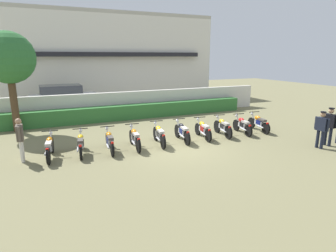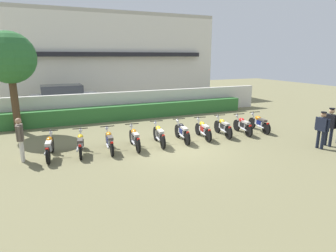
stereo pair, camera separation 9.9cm
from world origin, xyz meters
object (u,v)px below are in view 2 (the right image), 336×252
(motorcycle_in_row_5, at_px, (182,132))
(motorcycle_in_row_3, at_px, (135,138))
(inspector_person, at_px, (20,136))
(motorcycle_in_row_0, at_px, (50,147))
(motorcycle_in_row_4, at_px, (159,134))
(parked_car, at_px, (65,99))
(motorcycle_in_row_1, at_px, (81,143))
(motorcycle_in_row_7, at_px, (223,127))
(motorcycle_in_row_8, at_px, (243,125))
(motorcycle_in_row_6, at_px, (203,129))
(tree_near_inspector, at_px, (9,58))
(motorcycle_in_row_2, at_px, (109,141))
(officer_1, at_px, (330,124))
(officer_0, at_px, (322,127))
(motorcycle_in_row_9, at_px, (259,123))

(motorcycle_in_row_5, bearing_deg, motorcycle_in_row_3, 98.78)
(motorcycle_in_row_3, distance_m, inspector_person, 4.33)
(motorcycle_in_row_3, bearing_deg, motorcycle_in_row_0, 92.14)
(motorcycle_in_row_0, bearing_deg, motorcycle_in_row_3, -85.28)
(motorcycle_in_row_0, distance_m, motorcycle_in_row_4, 4.49)
(parked_car, height_order, motorcycle_in_row_3, parked_car)
(motorcycle_in_row_5, bearing_deg, motorcycle_in_row_1, 95.56)
(motorcycle_in_row_4, xyz_separation_m, motorcycle_in_row_7, (3.40, 0.04, -0.00))
(motorcycle_in_row_5, height_order, inspector_person, inspector_person)
(motorcycle_in_row_4, xyz_separation_m, motorcycle_in_row_8, (4.53, -0.04, -0.01))
(motorcycle_in_row_4, bearing_deg, motorcycle_in_row_6, -81.58)
(tree_near_inspector, relative_size, motorcycle_in_row_1, 2.67)
(motorcycle_in_row_5, bearing_deg, motorcycle_in_row_2, 97.38)
(motorcycle_in_row_1, relative_size, motorcycle_in_row_7, 1.02)
(motorcycle_in_row_2, bearing_deg, officer_1, -105.01)
(motorcycle_in_row_7, xyz_separation_m, motorcycle_in_row_8, (1.14, -0.07, -0.01))
(parked_car, height_order, motorcycle_in_row_2, parked_car)
(motorcycle_in_row_7, relative_size, officer_0, 1.16)
(parked_car, relative_size, officer_0, 2.86)
(parked_car, relative_size, motorcycle_in_row_5, 2.40)
(tree_near_inspector, distance_m, motorcycle_in_row_0, 6.05)
(inspector_person, height_order, officer_1, officer_1)
(motorcycle_in_row_3, distance_m, motorcycle_in_row_5, 2.30)
(motorcycle_in_row_7, bearing_deg, officer_0, -133.50)
(motorcycle_in_row_2, bearing_deg, inspector_person, 91.20)
(motorcycle_in_row_9, height_order, officer_1, officer_1)
(motorcycle_in_row_1, xyz_separation_m, motorcycle_in_row_4, (3.34, -0.08, 0.02))
(motorcycle_in_row_1, bearing_deg, motorcycle_in_row_3, -85.91)
(officer_0, bearing_deg, motorcycle_in_row_2, -25.17)
(parked_car, height_order, motorcycle_in_row_4, parked_car)
(tree_near_inspector, relative_size, motorcycle_in_row_5, 2.65)
(motorcycle_in_row_6, xyz_separation_m, motorcycle_in_row_7, (1.13, 0.00, 0.01))
(motorcycle_in_row_3, xyz_separation_m, officer_1, (7.83, -3.08, 0.54))
(motorcycle_in_row_8, height_order, motorcycle_in_row_9, motorcycle_in_row_9)
(motorcycle_in_row_9, distance_m, officer_0, 3.35)
(motorcycle_in_row_2, bearing_deg, motorcycle_in_row_0, 91.53)
(parked_car, height_order, officer_1, parked_car)
(officer_0, bearing_deg, motorcycle_in_row_4, -32.23)
(motorcycle_in_row_2, relative_size, inspector_person, 1.17)
(motorcycle_in_row_1, height_order, motorcycle_in_row_5, motorcycle_in_row_5)
(motorcycle_in_row_4, bearing_deg, motorcycle_in_row_2, 98.52)
(motorcycle_in_row_2, bearing_deg, motorcycle_in_row_4, -84.69)
(motorcycle_in_row_1, height_order, motorcycle_in_row_3, motorcycle_in_row_3)
(tree_near_inspector, xyz_separation_m, officer_1, (12.60, -8.12, -2.72))
(motorcycle_in_row_7, bearing_deg, motorcycle_in_row_6, 97.96)
(motorcycle_in_row_7, bearing_deg, inspector_person, 97.23)
(motorcycle_in_row_1, bearing_deg, officer_1, -99.72)
(motorcycle_in_row_2, distance_m, motorcycle_in_row_5, 3.37)
(inspector_person, bearing_deg, motorcycle_in_row_4, -1.46)
(motorcycle_in_row_1, distance_m, officer_1, 10.54)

